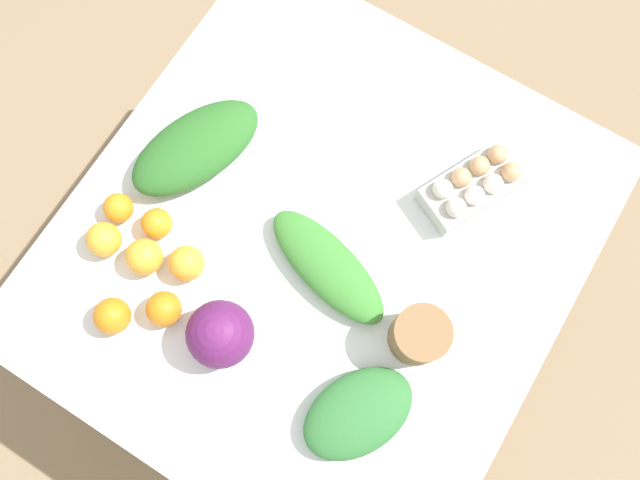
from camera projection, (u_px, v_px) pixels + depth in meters
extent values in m
plane|color=#937A5B|center=(320.00, 297.00, 2.12)|extent=(8.00, 8.00, 0.00)
cube|color=silver|center=(320.00, 244.00, 1.40)|extent=(1.16, 1.08, 0.03)
cylinder|color=olive|center=(554.00, 212.00, 1.81)|extent=(0.06, 0.06, 0.73)
cylinder|color=olive|center=(73.00, 345.00, 1.72)|extent=(0.06, 0.06, 0.73)
cylinder|color=olive|center=(276.00, 57.00, 1.94)|extent=(0.06, 0.06, 0.73)
sphere|color=#601E5B|center=(220.00, 334.00, 1.26)|extent=(0.14, 0.14, 0.14)
cube|color=#B7B7B2|center=(473.00, 187.00, 1.38)|extent=(0.26, 0.20, 0.06)
sphere|color=tan|center=(498.00, 154.00, 1.36)|extent=(0.04, 0.04, 0.04)
sphere|color=tan|center=(480.00, 166.00, 1.35)|extent=(0.04, 0.04, 0.04)
sphere|color=tan|center=(461.00, 177.00, 1.34)|extent=(0.04, 0.04, 0.04)
sphere|color=white|center=(443.00, 189.00, 1.34)|extent=(0.04, 0.04, 0.04)
sphere|color=tan|center=(511.00, 172.00, 1.35)|extent=(0.04, 0.04, 0.04)
sphere|color=white|center=(493.00, 184.00, 1.34)|extent=(0.04, 0.04, 0.04)
sphere|color=white|center=(475.00, 196.00, 1.33)|extent=(0.04, 0.04, 0.04)
sphere|color=white|center=(456.00, 207.00, 1.33)|extent=(0.04, 0.04, 0.04)
cylinder|color=olive|center=(419.00, 335.00, 1.27)|extent=(0.12, 0.12, 0.13)
ellipsoid|color=#2D6B28|center=(196.00, 148.00, 1.39)|extent=(0.36, 0.27, 0.09)
ellipsoid|color=#337538|center=(358.00, 413.00, 1.26)|extent=(0.29, 0.25, 0.07)
ellipsoid|color=#3D8433|center=(328.00, 266.00, 1.33)|extent=(0.20, 0.34, 0.07)
sphere|color=#F9A833|center=(104.00, 239.00, 1.34)|extent=(0.08, 0.08, 0.08)
sphere|color=#F9A833|center=(144.00, 257.00, 1.33)|extent=(0.08, 0.08, 0.08)
sphere|color=#F9A833|center=(187.00, 263.00, 1.33)|extent=(0.08, 0.08, 0.08)
sphere|color=orange|center=(164.00, 309.00, 1.31)|extent=(0.08, 0.08, 0.08)
sphere|color=orange|center=(157.00, 223.00, 1.36)|extent=(0.07, 0.07, 0.07)
sphere|color=orange|center=(112.00, 316.00, 1.30)|extent=(0.08, 0.08, 0.08)
sphere|color=orange|center=(118.00, 208.00, 1.37)|extent=(0.07, 0.07, 0.07)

